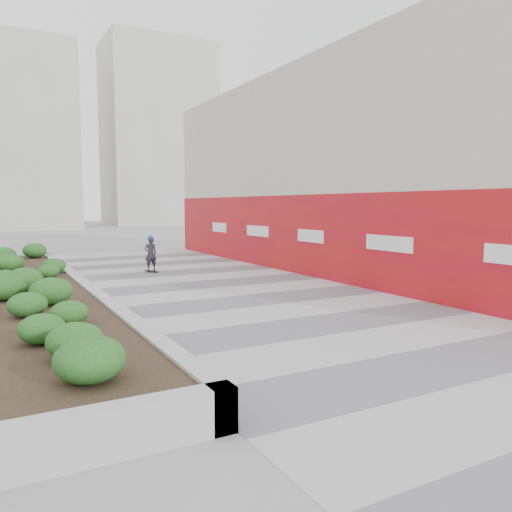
{
  "coord_description": "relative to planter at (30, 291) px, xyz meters",
  "views": [
    {
      "loc": [
        -6.46,
        -6.93,
        2.62
      ],
      "look_at": [
        0.66,
        6.11,
        1.1
      ],
      "focal_mm": 35.0,
      "sensor_mm": 36.0,
      "label": 1
    }
  ],
  "objects": [
    {
      "name": "manhole_cover",
      "position": [
        6.0,
        -4.0,
        -0.42
      ],
      "size": [
        0.44,
        0.44,
        0.01
      ],
      "primitive_type": "cylinder",
      "color": "#595654",
      "rests_on": "ground"
    },
    {
      "name": "planter",
      "position": [
        0.0,
        0.0,
        0.0
      ],
      "size": [
        3.0,
        18.0,
        0.9
      ],
      "color": "#9E9EA0",
      "rests_on": "ground"
    },
    {
      "name": "distant_bldg_north_r",
      "position": [
        20.5,
        53.0,
        11.58
      ],
      "size": [
        14.0,
        10.0,
        24.0
      ],
      "primitive_type": "cube",
      "color": "#ADAAA3",
      "rests_on": "ground"
    },
    {
      "name": "ground",
      "position": [
        5.5,
        -7.0,
        -0.42
      ],
      "size": [
        160.0,
        160.0,
        0.0
      ],
      "primitive_type": "plane",
      "color": "gray",
      "rests_on": "ground"
    },
    {
      "name": "skateboarder",
      "position": [
        4.67,
        4.94,
        0.32
      ],
      "size": [
        0.49,
        0.74,
        1.46
      ],
      "rotation": [
        0.0,
        0.0,
        0.36
      ],
      "color": "beige",
      "rests_on": "ground"
    },
    {
      "name": "building",
      "position": [
        12.48,
        1.98,
        3.56
      ],
      "size": [
        6.04,
        24.08,
        8.0
      ],
      "color": "beige",
      "rests_on": "ground"
    },
    {
      "name": "walkway",
      "position": [
        5.5,
        -4.0,
        -0.41
      ],
      "size": [
        8.0,
        36.0,
        0.01
      ],
      "primitive_type": "cube",
      "color": "#A8A8AD",
      "rests_on": "ground"
    }
  ]
}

